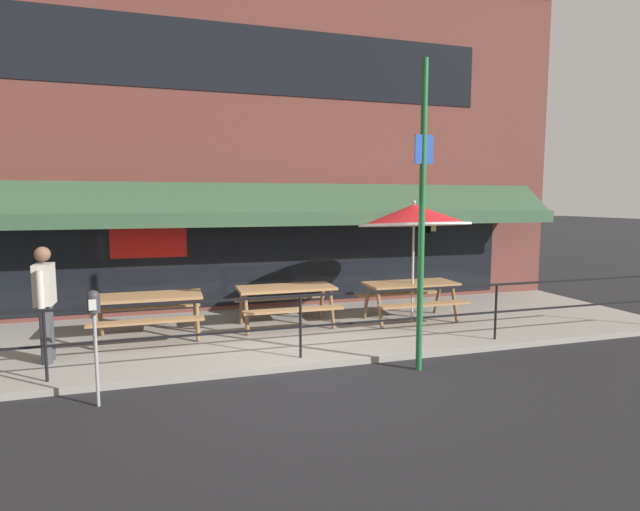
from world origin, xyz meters
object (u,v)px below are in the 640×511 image
Objects in this scene: patio_umbrella_right at (414,216)px; pedestrian_walking at (45,298)px; picnic_table_left at (148,304)px; picnic_table_centre at (286,295)px; picnic_table_right at (411,290)px; parking_meter_near at (94,313)px; street_sign_pole at (422,215)px.

patio_umbrella_right is 6.43m from pedestrian_walking.
pedestrian_walking is at bearing -147.66° from picnic_table_left.
picnic_table_centre is at bearing 14.79° from pedestrian_walking.
picnic_table_right is (2.46, -0.26, 0.00)m from picnic_table_centre.
patio_umbrella_right is 6.00m from parking_meter_near.
street_sign_pole is (4.33, 0.05, 1.12)m from parking_meter_near.
pedestrian_walking is 5.59m from street_sign_pole.
picnic_table_right is 1.27× the size of parking_meter_near.
patio_umbrella_right is (2.46, -0.34, 1.47)m from picnic_table_centre.
parking_meter_near is (-2.96, -2.71, 0.44)m from picnic_table_centre.
picnic_table_centre is at bearing 42.47° from parking_meter_near.
patio_umbrella_right is at bearing 23.63° from parking_meter_near.
patio_umbrella_right is at bearing -7.80° from picnic_table_centre.
picnic_table_right is 5.96m from parking_meter_near.
street_sign_pole reaches higher than parking_meter_near.
pedestrian_walking is at bearing -173.87° from patio_umbrella_right.
patio_umbrella_right is (4.92, -0.20, 1.47)m from picnic_table_left.
picnic_table_left is 1.27× the size of parking_meter_near.
patio_umbrella_right reaches higher than picnic_table_right.
picnic_table_centre is 1.00× the size of picnic_table_right.
picnic_table_centre is 0.76× the size of patio_umbrella_right.
picnic_table_left is 0.76× the size of patio_umbrella_right.
picnic_table_centre is at bearing 174.00° from picnic_table_right.
picnic_table_right is 3.06m from street_sign_pole.
street_sign_pole is at bearing 0.65° from parking_meter_near.
picnic_table_centre is 2.47m from picnic_table_right.
picnic_table_left is 4.92m from picnic_table_right.
parking_meter_near is at bearing -156.37° from patio_umbrella_right.
patio_umbrella_right is (0.00, -0.08, 1.47)m from picnic_table_right.
pedestrian_walking is at bearing -165.21° from picnic_table_centre.
pedestrian_walking reaches higher than picnic_table_left.
parking_meter_near is at bearing -155.68° from picnic_table_right.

